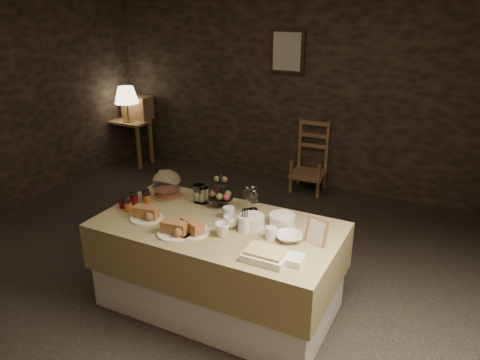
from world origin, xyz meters
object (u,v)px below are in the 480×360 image
at_px(wine_rack, 138,107).
at_px(chair, 311,160).
at_px(buffet_table, 218,259).
at_px(console_table, 129,129).
at_px(table_lamp, 126,95).
at_px(fruit_stand, 221,194).

distance_m(wine_rack, chair, 2.76).
distance_m(buffet_table, chair, 2.74).
xyz_separation_m(console_table, wine_rack, (0.05, 0.18, 0.30)).
relative_size(buffet_table, wine_rack, 4.53).
height_order(table_lamp, chair, table_lamp).
height_order(console_table, wine_rack, wine_rack).
bearing_deg(console_table, buffet_table, -40.17).
bearing_deg(fruit_stand, table_lamp, 142.20).
bearing_deg(buffet_table, table_lamp, 139.92).
relative_size(chair, fruit_stand, 2.36).
distance_m(buffet_table, wine_rack, 3.94).
xyz_separation_m(console_table, fruit_stand, (2.80, -2.18, 0.34)).
xyz_separation_m(console_table, table_lamp, (0.05, -0.05, 0.52)).
xyz_separation_m(buffet_table, table_lamp, (-2.88, 2.43, 0.62)).
distance_m(buffet_table, console_table, 3.84).
relative_size(console_table, table_lamp, 1.28).
relative_size(wine_rack, fruit_stand, 1.40).
relative_size(table_lamp, wine_rack, 1.24).
distance_m(chair, fruit_stand, 2.49).
bearing_deg(chair, console_table, -177.72).
xyz_separation_m(table_lamp, chair, (2.73, 0.31, -0.66)).
relative_size(buffet_table, table_lamp, 3.66).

